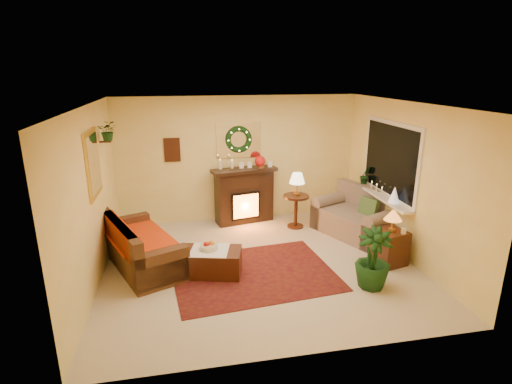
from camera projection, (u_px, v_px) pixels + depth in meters
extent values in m
plane|color=beige|center=(260.00, 264.00, 6.61)|extent=(5.00, 5.00, 0.00)
plane|color=white|center=(261.00, 104.00, 5.85)|extent=(5.00, 5.00, 0.00)
plane|color=#EFD88C|center=(239.00, 159.00, 8.34)|extent=(5.00, 5.00, 0.00)
plane|color=#EFD88C|center=(304.00, 250.00, 4.11)|extent=(5.00, 5.00, 0.00)
plane|color=#EFD88C|center=(91.00, 199.00, 5.77)|extent=(4.50, 4.50, 0.00)
plane|color=#EFD88C|center=(406.00, 181.00, 6.68)|extent=(4.50, 4.50, 0.00)
cube|color=#540F16|center=(254.00, 273.00, 6.30)|extent=(2.66, 2.10, 0.01)
cube|color=brown|center=(142.00, 241.00, 6.47)|extent=(1.50, 2.05, 0.81)
cube|color=red|center=(137.00, 235.00, 6.62)|extent=(0.88, 1.43, 0.02)
cube|color=black|center=(244.00, 196.00, 8.34)|extent=(1.24, 0.61, 1.09)
sphere|color=red|center=(260.00, 161.00, 8.15)|extent=(0.22, 0.22, 0.22)
cylinder|color=white|center=(220.00, 165.00, 8.04)|extent=(0.06, 0.06, 0.19)
cylinder|color=white|center=(232.00, 164.00, 8.05)|extent=(0.06, 0.06, 0.17)
cube|color=white|center=(239.00, 140.00, 8.20)|extent=(0.92, 0.02, 0.72)
torus|color=#194719|center=(239.00, 140.00, 8.16)|extent=(0.55, 0.11, 0.55)
cube|color=#381E11|center=(172.00, 150.00, 8.00)|extent=(0.32, 0.03, 0.48)
cube|color=gold|center=(93.00, 164.00, 5.92)|extent=(0.03, 0.84, 1.00)
imported|color=#194719|center=(109.00, 140.00, 6.59)|extent=(0.33, 0.28, 0.36)
cube|color=gray|center=(355.00, 214.00, 7.69)|extent=(1.47, 1.81, 0.91)
cube|color=white|center=(390.00, 160.00, 7.12)|extent=(0.03, 1.86, 1.36)
cube|color=black|center=(389.00, 160.00, 7.12)|extent=(0.02, 1.70, 1.22)
cube|color=white|center=(381.00, 196.00, 7.30)|extent=(0.22, 1.86, 0.04)
cone|color=white|center=(394.00, 194.00, 6.84)|extent=(0.18, 0.18, 0.28)
imported|color=#1A5E25|center=(365.00, 175.00, 7.92)|extent=(0.27, 0.22, 0.49)
cylinder|color=black|center=(296.00, 212.00, 8.10)|extent=(0.67, 0.67, 0.68)
cone|color=#FFF2BC|center=(297.00, 186.00, 7.93)|extent=(0.31, 0.31, 0.47)
cube|color=black|center=(389.00, 248.00, 6.58)|extent=(0.57, 0.57, 0.58)
cone|color=orange|center=(392.00, 222.00, 6.40)|extent=(0.29, 0.29, 0.42)
cube|color=#4E301D|center=(210.00, 262.00, 6.24)|extent=(1.06, 0.74, 0.40)
cylinder|color=beige|center=(209.00, 247.00, 6.20)|extent=(0.28, 0.28, 0.06)
imported|color=#133318|center=(373.00, 259.00, 5.80)|extent=(1.87, 1.87, 2.74)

